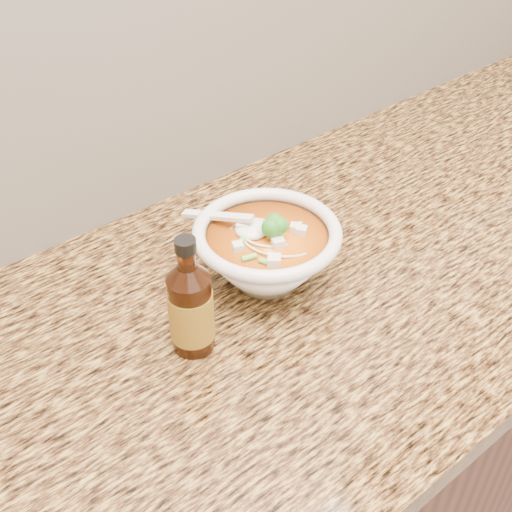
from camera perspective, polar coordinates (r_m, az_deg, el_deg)
cabinet at (r=1.31m, az=2.35°, el=-18.16°), size 4.00×0.65×0.86m
counter_slab at (r=0.96m, az=3.04°, el=-3.46°), size 4.00×0.68×0.04m
soup_bowl at (r=0.92m, az=0.97°, el=0.25°), size 0.21×0.23×0.12m
hot_sauce_bottle at (r=0.82m, az=-5.81°, el=-4.64°), size 0.06×0.06×0.18m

